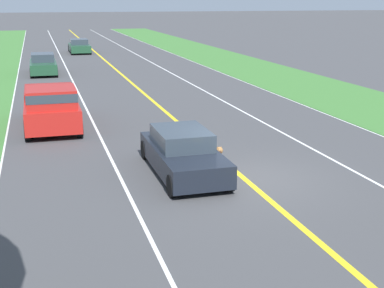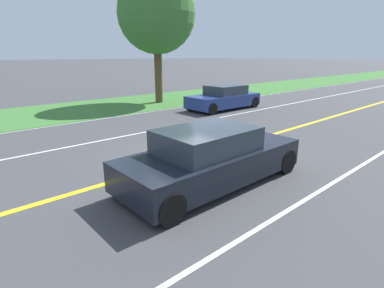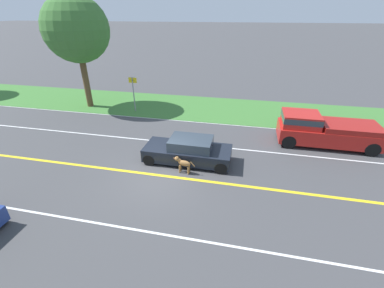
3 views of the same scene
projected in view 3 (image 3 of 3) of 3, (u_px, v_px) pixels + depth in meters
ground_plane at (161, 176)px, 12.39m from camera, size 400.00×400.00×0.00m
centre_divider_line at (161, 175)px, 12.38m from camera, size 0.18×160.00×0.01m
lane_edge_line_right at (192, 122)px, 18.46m from camera, size 0.14×160.00×0.01m
lane_dash_same_dir at (179, 143)px, 15.42m from camera, size 0.10×160.00×0.01m
lane_dash_oncoming at (131, 229)px, 9.35m from camera, size 0.10×160.00×0.01m
grass_verge_right at (200, 108)px, 21.06m from camera, size 6.00×160.00×0.03m
ego_car at (188, 151)px, 13.29m from camera, size 1.80×4.48×1.34m
dog at (183, 163)px, 12.39m from camera, size 0.34×1.14×0.85m
pickup_truck at (323, 130)px, 14.92m from camera, size 2.13×5.43×1.85m
roadside_tree_right_near at (76, 30)px, 18.77m from camera, size 4.79×4.79×8.30m
street_sign at (133, 90)px, 19.61m from camera, size 0.11×0.64×2.70m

